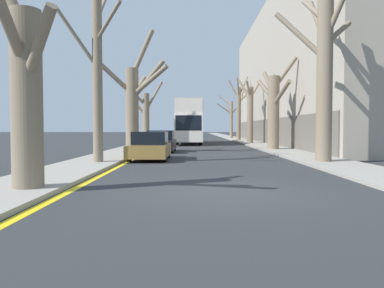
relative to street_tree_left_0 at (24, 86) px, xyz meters
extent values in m
plane|color=#2B2D30|center=(4.88, 0.25, -2.62)|extent=(300.00, 300.00, 0.00)
cube|color=gray|center=(-0.46, 50.25, -2.56)|extent=(2.54, 120.00, 0.12)
cube|color=gray|center=(10.22, 50.25, -2.56)|extent=(2.54, 120.00, 0.12)
cube|color=#9E9384|center=(16.49, 30.52, 4.65)|extent=(10.00, 42.46, 14.55)
cube|color=#5E584F|center=(11.47, 30.52, -1.37)|extent=(0.12, 41.61, 2.50)
cube|color=yellow|center=(0.99, 50.25, -2.62)|extent=(0.24, 120.00, 0.01)
cylinder|color=#7A6B56|center=(0.00, 0.12, -0.37)|extent=(0.76, 0.76, 4.50)
cylinder|color=#7A6B56|center=(0.54, -0.42, 0.87)|extent=(1.38, 1.40, 1.71)
cylinder|color=#7A6B56|center=(-0.09, 7.32, 1.08)|extent=(0.43, 0.43, 7.41)
cylinder|color=#7A6B56|center=(-0.86, 6.95, 2.84)|extent=(1.72, 0.94, 2.53)
cylinder|color=#7A6B56|center=(0.57, 6.57, 3.41)|extent=(1.49, 1.66, 1.31)
cylinder|color=#7A6B56|center=(-0.02, 8.33, 4.75)|extent=(0.29, 2.13, 2.30)
cylinder|color=#7A6B56|center=(0.07, 15.50, 0.14)|extent=(0.85, 0.85, 5.53)
cylinder|color=#7A6B56|center=(-0.87, 15.11, 2.17)|extent=(2.19, 1.13, 2.02)
cylinder|color=#7A6B56|center=(1.13, 15.33, 2.11)|extent=(2.37, 0.67, 2.62)
cylinder|color=#7A6B56|center=(0.77, 15.38, 3.82)|extent=(1.70, 0.57, 3.13)
cylinder|color=#7A6B56|center=(1.27, 14.85, 1.96)|extent=(2.67, 1.63, 1.99)
cylinder|color=#7A6B56|center=(0.36, 16.40, 1.68)|extent=(0.93, 2.09, 1.91)
cylinder|color=#7A6B56|center=(0.07, 22.68, -0.35)|extent=(0.58, 0.58, 4.55)
cylinder|color=#7A6B56|center=(-0.66, 22.27, 1.70)|extent=(1.68, 1.05, 1.78)
cylinder|color=#7A6B56|center=(-0.79, 22.61, 1.09)|extent=(1.89, 0.35, 2.29)
cylinder|color=#7A6B56|center=(0.74, 22.75, 1.69)|extent=(1.56, 0.37, 2.60)
cylinder|color=#7A6B56|center=(9.97, 7.64, 1.10)|extent=(0.70, 0.70, 7.45)
cylinder|color=#7A6B56|center=(10.72, 8.21, 3.33)|extent=(1.77, 1.42, 1.44)
cylinder|color=#7A6B56|center=(10.38, 7.18, 4.14)|extent=(1.16, 1.24, 2.65)
cylinder|color=#7A6B56|center=(9.88, 8.46, 3.95)|extent=(0.42, 1.86, 2.36)
cylinder|color=#7A6B56|center=(9.01, 8.23, 3.22)|extent=(2.18, 1.47, 2.47)
cylinder|color=#7A6B56|center=(9.81, 8.76, 4.53)|extent=(0.57, 2.41, 1.76)
cylinder|color=#7A6B56|center=(9.82, 17.59, 0.03)|extent=(0.82, 0.82, 5.31)
cylinder|color=#7A6B56|center=(10.55, 17.41, 2.85)|extent=(1.77, 0.68, 2.32)
cylinder|color=#7A6B56|center=(9.95, 18.30, 2.19)|extent=(0.60, 1.68, 1.64)
cylinder|color=#7A6B56|center=(9.42, 18.37, 1.77)|extent=(1.14, 1.88, 1.73)
cylinder|color=#7A6B56|center=(9.60, 18.23, 2.17)|extent=(0.77, 1.61, 2.02)
cylinder|color=#7A6B56|center=(10.09, 16.44, 1.32)|extent=(0.86, 2.50, 1.69)
cylinder|color=#7A6B56|center=(9.85, 28.81, 0.26)|extent=(0.62, 0.62, 5.77)
cylinder|color=#7A6B56|center=(9.61, 28.43, 2.76)|extent=(0.76, 1.03, 1.94)
cylinder|color=#7A6B56|center=(9.57, 29.57, 2.41)|extent=(0.81, 1.75, 2.08)
cylinder|color=#7A6B56|center=(10.44, 29.76, 2.90)|extent=(1.45, 2.14, 1.95)
cylinder|color=#7A6B56|center=(9.29, 29.18, 3.01)|extent=(1.39, 1.03, 2.05)
cylinder|color=#7A6B56|center=(9.85, 38.72, 0.80)|extent=(0.55, 0.55, 6.85)
cylinder|color=#7A6B56|center=(9.69, 37.95, 4.14)|extent=(0.56, 1.72, 2.33)
cylinder|color=#7A6B56|center=(10.90, 38.35, 3.31)|extent=(2.29, 0.97, 2.11)
cylinder|color=#7A6B56|center=(10.46, 39.08, 4.30)|extent=(1.47, 0.97, 2.71)
cylinder|color=#7A6B56|center=(9.21, 38.79, 3.90)|extent=(1.47, 0.35, 2.53)
cylinder|color=#7A6B56|center=(10.22, 39.44, 2.63)|extent=(0.97, 1.67, 2.43)
cylinder|color=#7A6B56|center=(9.95, 48.97, 0.25)|extent=(0.50, 0.50, 5.75)
cylinder|color=#7A6B56|center=(9.54, 49.65, 1.68)|extent=(1.05, 1.57, 1.98)
cylinder|color=#7A6B56|center=(8.95, 49.39, 3.33)|extent=(2.17, 1.04, 1.78)
cylinder|color=#7A6B56|center=(8.83, 48.77, 2.03)|extent=(2.38, 0.60, 1.69)
cylinder|color=#7A6B56|center=(10.79, 49.10, 2.11)|extent=(1.84, 0.45, 1.99)
cube|color=silver|center=(3.66, 29.97, -1.03)|extent=(2.58, 11.89, 2.48)
cube|color=silver|center=(3.66, 29.97, 0.92)|extent=(2.53, 11.65, 1.43)
cube|color=#B8B1A9|center=(3.66, 29.97, 1.70)|extent=(2.53, 11.65, 0.12)
cube|color=black|center=(3.66, 29.97, -0.56)|extent=(2.61, 10.46, 1.29)
cube|color=black|center=(3.66, 29.97, 0.99)|extent=(2.61, 10.46, 1.08)
cube|color=black|center=(3.66, 24.04, -0.56)|extent=(2.32, 0.06, 1.36)
cylinder|color=black|center=(2.54, 26.40, -2.12)|extent=(0.30, 1.01, 1.01)
cylinder|color=black|center=(4.78, 26.40, -2.12)|extent=(0.30, 1.01, 1.01)
cylinder|color=black|center=(2.54, 33.29, -2.12)|extent=(0.30, 1.01, 1.01)
cylinder|color=black|center=(4.78, 33.29, -2.12)|extent=(0.30, 1.01, 1.01)
cube|color=olive|center=(1.91, 9.76, -2.15)|extent=(1.89, 4.20, 0.60)
cube|color=black|center=(1.91, 10.01, -1.53)|extent=(1.66, 2.18, 0.64)
cylinder|color=black|center=(1.08, 8.50, -2.29)|extent=(0.20, 0.66, 0.66)
cylinder|color=black|center=(2.74, 8.50, -2.29)|extent=(0.20, 0.66, 0.66)
cylinder|color=black|center=(1.08, 11.02, -2.29)|extent=(0.20, 0.66, 0.66)
cylinder|color=black|center=(2.74, 11.02, -2.29)|extent=(0.20, 0.66, 0.66)
cube|color=black|center=(1.91, 16.07, -2.13)|extent=(1.89, 4.29, 0.62)
cube|color=black|center=(1.91, 16.33, -1.50)|extent=(1.67, 2.23, 0.65)
cylinder|color=black|center=(1.07, 14.78, -2.29)|extent=(0.20, 0.67, 0.67)
cylinder|color=black|center=(2.75, 14.78, -2.29)|extent=(0.20, 0.67, 0.67)
cylinder|color=black|center=(1.07, 17.36, -2.29)|extent=(0.20, 0.67, 0.67)
cylinder|color=black|center=(2.75, 17.36, -2.29)|extent=(0.20, 0.67, 0.67)
camera|label=1|loc=(4.14, -9.14, -1.03)|focal=35.00mm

